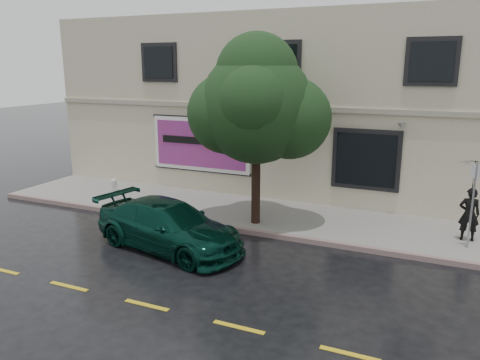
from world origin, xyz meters
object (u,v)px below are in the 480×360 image
at_px(street_tree, 256,108).
at_px(fire_hydrant, 114,189).
at_px(car, 169,226).
at_px(pedestrian, 469,214).

relative_size(street_tree, fire_hydrant, 6.78).
distance_m(car, pedestrian, 8.61).
bearing_deg(car, pedestrian, -51.92).
bearing_deg(fire_hydrant, street_tree, -13.33).
xyz_separation_m(pedestrian, fire_hydrant, (-12.09, -0.67, -0.39)).
relative_size(car, fire_hydrant, 5.82).
distance_m(pedestrian, street_tree, 6.91).
bearing_deg(pedestrian, fire_hydrant, -1.98).
bearing_deg(street_tree, car, -120.10).
bearing_deg(fire_hydrant, pedestrian, -6.74).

